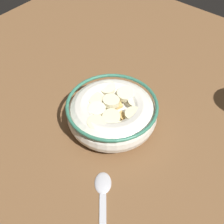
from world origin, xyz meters
The scene contains 3 objects.
ground_plane centered at (0.00, 0.00, -1.00)cm, with size 94.47×94.47×2.00cm, color brown.
cereal_bowl centered at (-0.01, -0.02, 2.84)cm, with size 16.00×16.00×5.28cm.
spoon centered at (-12.50, -8.54, 0.32)cm, with size 13.42×11.88×0.80cm.
Camera 1 is at (-27.36, -22.54, 41.91)cm, focal length 48.09 mm.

